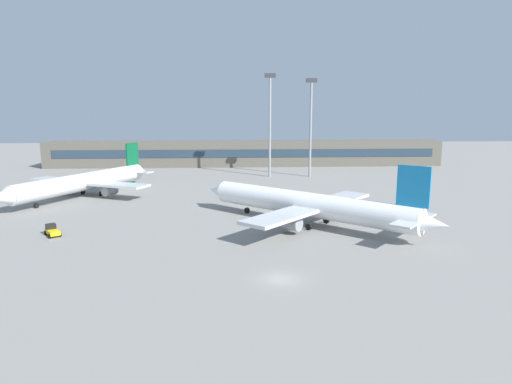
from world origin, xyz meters
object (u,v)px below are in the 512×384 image
Objects in this scene: baggage_tug_yellow at (52,231)px; floodlight_tower_west at (270,119)px; airplane_mid at (83,182)px; service_van_white at (247,190)px; airplane_near at (306,204)px; floodlight_tower_east at (311,121)px.

floodlight_tower_west is (39.78, 62.23, 16.43)m from baggage_tug_yellow.
service_van_white is at bearing 0.20° from airplane_mid.
airplane_near is 1.27× the size of floodlight_tower_east.
baggage_tug_yellow is at bearing -134.46° from service_van_white.
airplane_mid is 37.44m from service_van_white.
airplane_near is 0.87× the size of airplane_mid.
airplane_mid is at bearing 99.69° from baggage_tug_yellow.
floodlight_tower_west reaches higher than airplane_mid.
airplane_near is 9.63× the size of baggage_tug_yellow.
floodlight_tower_west reaches higher than airplane_near.
airplane_mid reaches higher than baggage_tug_yellow.
floodlight_tower_west is 1.05× the size of floodlight_tower_east.
service_van_white is at bearing 107.82° from airplane_near.
floodlight_tower_east is at bearing 26.95° from airplane_mid.
airplane_mid is 32.89m from baggage_tug_yellow.
service_van_white is 38.47m from floodlight_tower_east.
floodlight_tower_west is 12.10m from floodlight_tower_east.
floodlight_tower_east is (11.02, 56.94, 12.98)m from airplane_near.
service_van_white is at bearing -124.54° from floodlight_tower_east.
airplane_near is 41.15m from baggage_tug_yellow.
baggage_tug_yellow is 0.13× the size of floodlight_tower_west.
baggage_tug_yellow is at bearing -80.31° from airplane_mid.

